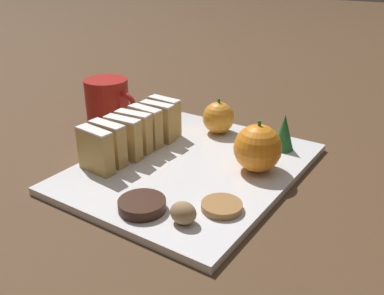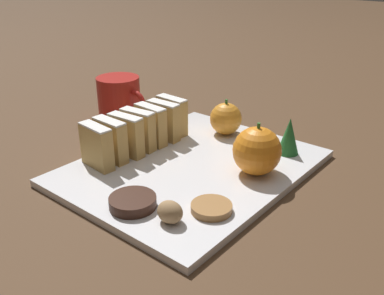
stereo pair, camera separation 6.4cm
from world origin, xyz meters
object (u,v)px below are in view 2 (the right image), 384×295
(walnut, at_px, (170,212))
(chocolate_cookie, at_px, (133,202))
(orange_near, at_px, (257,151))
(orange_far, at_px, (226,119))
(coffee_mug, at_px, (120,101))

(walnut, bearing_deg, chocolate_cookie, -174.70)
(orange_near, xyz_separation_m, chocolate_cookie, (-0.08, -0.19, -0.03))
(orange_far, relative_size, coffee_mug, 0.57)
(walnut, xyz_separation_m, chocolate_cookie, (-0.06, -0.01, -0.01))
(orange_far, distance_m, walnut, 0.31)
(chocolate_cookie, distance_m, coffee_mug, 0.36)
(chocolate_cookie, bearing_deg, orange_far, 100.48)
(walnut, height_order, coffee_mug, coffee_mug)
(orange_near, height_order, chocolate_cookie, orange_near)
(orange_near, bearing_deg, walnut, -94.01)
(orange_near, relative_size, chocolate_cookie, 1.29)
(orange_near, height_order, orange_far, orange_near)
(walnut, bearing_deg, orange_far, 112.23)
(chocolate_cookie, height_order, coffee_mug, coffee_mug)
(coffee_mug, bearing_deg, orange_far, 17.20)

